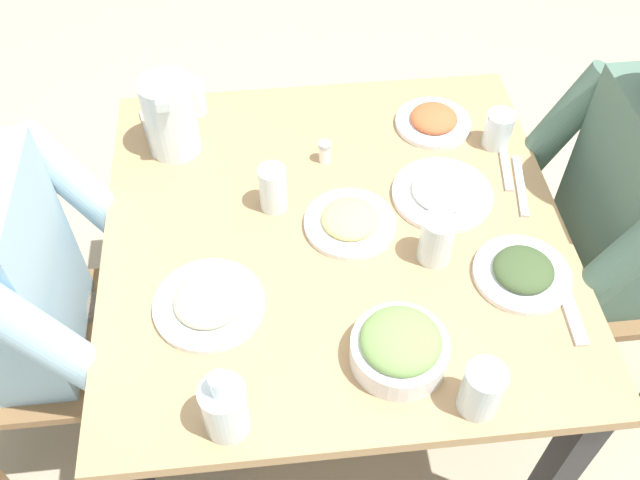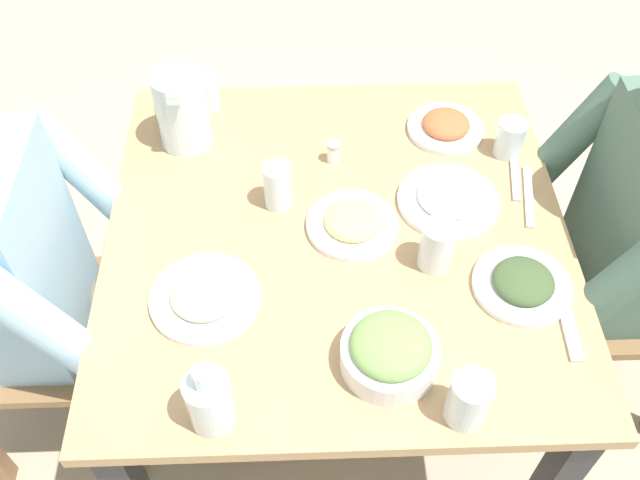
{
  "view_description": "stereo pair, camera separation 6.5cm",
  "coord_description": "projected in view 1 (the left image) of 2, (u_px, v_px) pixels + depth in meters",
  "views": [
    {
      "loc": [
        -0.97,
        0.14,
        1.85
      ],
      "look_at": [
        -0.06,
        0.04,
        0.75
      ],
      "focal_mm": 39.39,
      "sensor_mm": 36.0,
      "label": 1
    },
    {
      "loc": [
        -0.97,
        0.07,
        1.85
      ],
      "look_at": [
        -0.06,
        0.04,
        0.75
      ],
      "focal_mm": 39.39,
      "sensor_mm": 36.0,
      "label": 2
    }
  ],
  "objects": [
    {
      "name": "plate_fries",
      "position": [
        350.0,
        221.0,
        1.5
      ],
      "size": [
        0.2,
        0.2,
        0.04
      ],
      "color": "white",
      "rests_on": "dining_table"
    },
    {
      "name": "oil_carafe",
      "position": [
        225.0,
        409.0,
        1.17
      ],
      "size": [
        0.08,
        0.08,
        0.16
      ],
      "color": "silver",
      "rests_on": "dining_table"
    },
    {
      "name": "knife_near",
      "position": [
        505.0,
        162.0,
        1.63
      ],
      "size": [
        0.19,
        0.05,
        0.01
      ],
      "primitive_type": "cube",
      "rotation": [
        0.0,
        0.0,
        -0.16
      ],
      "color": "silver",
      "rests_on": "dining_table"
    },
    {
      "name": "diner_near",
      "position": [
        590.0,
        221.0,
        1.6
      ],
      "size": [
        0.48,
        0.53,
        1.18
      ],
      "color": "#4C6B5B",
      "rests_on": "ground_plane"
    },
    {
      "name": "plate_rice_curry",
      "position": [
        433.0,
        120.0,
        1.7
      ],
      "size": [
        0.18,
        0.18,
        0.04
      ],
      "color": "white",
      "rests_on": "dining_table"
    },
    {
      "name": "water_glass_by_pitcher",
      "position": [
        498.0,
        130.0,
        1.64
      ],
      "size": [
        0.07,
        0.07,
        0.09
      ],
      "primitive_type": "cylinder",
      "color": "silver",
      "rests_on": "dining_table"
    },
    {
      "name": "water_pitcher",
      "position": [
        170.0,
        116.0,
        1.59
      ],
      "size": [
        0.16,
        0.12,
        0.19
      ],
      "color": "silver",
      "rests_on": "dining_table"
    },
    {
      "name": "dining_table",
      "position": [
        335.0,
        259.0,
        1.58
      ],
      "size": [
        0.99,
        0.99,
        0.71
      ],
      "color": "tan",
      "rests_on": "ground_plane"
    },
    {
      "name": "water_glass_center",
      "position": [
        437.0,
        239.0,
        1.41
      ],
      "size": [
        0.07,
        0.07,
        0.11
      ],
      "primitive_type": "cylinder",
      "color": "silver",
      "rests_on": "dining_table"
    },
    {
      "name": "water_glass_near_right",
      "position": [
        482.0,
        390.0,
        1.2
      ],
      "size": [
        0.07,
        0.07,
        0.11
      ],
      "primitive_type": "cylinder",
      "color": "silver",
      "rests_on": "dining_table"
    },
    {
      "name": "diner_far",
      "position": [
        60.0,
        291.0,
        1.47
      ],
      "size": [
        0.48,
        0.53,
        1.18
      ],
      "color": "#9EC6E0",
      "rests_on": "ground_plane"
    },
    {
      "name": "fork_near",
      "position": [
        570.0,
        308.0,
        1.37
      ],
      "size": [
        0.17,
        0.03,
        0.01
      ],
      "primitive_type": "cube",
      "rotation": [
        0.0,
        0.0,
        -0.05
      ],
      "color": "silver",
      "rests_on": "dining_table"
    },
    {
      "name": "water_glass_far_right",
      "position": [
        273.0,
        188.0,
        1.5
      ],
      "size": [
        0.06,
        0.06,
        0.11
      ],
      "primitive_type": "cylinder",
      "color": "silver",
      "rests_on": "dining_table"
    },
    {
      "name": "salad_bowl",
      "position": [
        400.0,
        347.0,
        1.27
      ],
      "size": [
        0.18,
        0.18,
        0.09
      ],
      "color": "white",
      "rests_on": "dining_table"
    },
    {
      "name": "knife_far",
      "position": [
        520.0,
        186.0,
        1.58
      ],
      "size": [
        0.19,
        0.05,
        0.01
      ],
      "primitive_type": "cube",
      "rotation": [
        0.0,
        0.0,
        -0.18
      ],
      "color": "silver",
      "rests_on": "dining_table"
    },
    {
      "name": "plate_yoghurt",
      "position": [
        443.0,
        192.0,
        1.55
      ],
      "size": [
        0.22,
        0.22,
        0.04
      ],
      "color": "white",
      "rests_on": "dining_table"
    },
    {
      "name": "plate_beans",
      "position": [
        209.0,
        302.0,
        1.36
      ],
      "size": [
        0.22,
        0.22,
        0.04
      ],
      "color": "white",
      "rests_on": "dining_table"
    },
    {
      "name": "plate_dolmas",
      "position": [
        523.0,
        272.0,
        1.41
      ],
      "size": [
        0.2,
        0.2,
        0.04
      ],
      "color": "white",
      "rests_on": "dining_table"
    },
    {
      "name": "ground_plane",
      "position": [
        331.0,
        388.0,
        2.05
      ],
      "size": [
        8.0,
        8.0,
        0.0
      ],
      "primitive_type": "plane",
      "color": "tan"
    },
    {
      "name": "salt_shaker",
      "position": [
        325.0,
        152.0,
        1.62
      ],
      "size": [
        0.03,
        0.03,
        0.05
      ],
      "color": "white",
      "rests_on": "dining_table"
    },
    {
      "name": "water_glass_near_left",
      "position": [
        193.0,
        97.0,
        1.72
      ],
      "size": [
        0.06,
        0.06,
        0.09
      ],
      "primitive_type": "cylinder",
      "color": "silver",
      "rests_on": "dining_table"
    },
    {
      "name": "fork_far",
      "position": [
        151.0,
        133.0,
        1.69
      ],
      "size": [
        0.17,
        0.07,
        0.01
      ],
      "primitive_type": "cube",
      "rotation": [
        0.0,
        0.0,
        0.24
      ],
      "color": "silver",
      "rests_on": "dining_table"
    }
  ]
}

